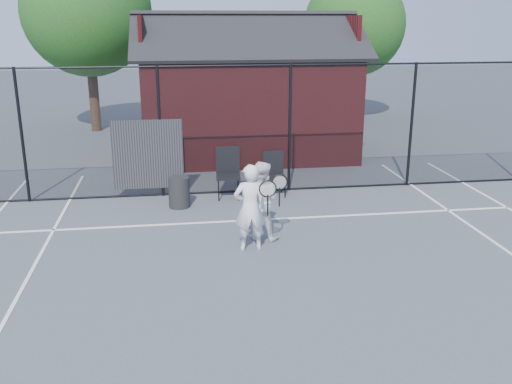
{
  "coord_description": "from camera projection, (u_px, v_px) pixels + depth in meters",
  "views": [
    {
      "loc": [
        -1.7,
        -7.93,
        4.0
      ],
      "look_at": [
        -0.33,
        1.41,
        1.1
      ],
      "focal_mm": 40.0,
      "sensor_mm": 36.0,
      "label": 1
    }
  ],
  "objects": [
    {
      "name": "ground",
      "position": [
        290.0,
        284.0,
        8.91
      ],
      "size": [
        80.0,
        80.0,
        0.0
      ],
      "primitive_type": "plane",
      "color": "#4B5256",
      "rests_on": "ground"
    },
    {
      "name": "court_lines",
      "position": [
        310.0,
        328.0,
        7.66
      ],
      "size": [
        11.02,
        18.0,
        0.01
      ],
      "color": "white",
      "rests_on": "ground"
    },
    {
      "name": "fence",
      "position": [
        234.0,
        133.0,
        13.17
      ],
      "size": [
        22.04,
        3.0,
        3.0
      ],
      "color": "black",
      "rests_on": "ground"
    },
    {
      "name": "clubhouse",
      "position": [
        246.0,
        101.0,
        17.02
      ],
      "size": [
        6.5,
        4.36,
        4.19
      ],
      "color": "maroon",
      "rests_on": "ground"
    },
    {
      "name": "tree_left",
      "position": [
        87.0,
        12.0,
        19.83
      ],
      "size": [
        4.48,
        4.48,
        6.44
      ],
      "color": "#362515",
      "rests_on": "ground"
    },
    {
      "name": "tree_right",
      "position": [
        354.0,
        25.0,
        22.3
      ],
      "size": [
        3.97,
        3.97,
        5.7
      ],
      "color": "#362515",
      "rests_on": "ground"
    },
    {
      "name": "player_front",
      "position": [
        250.0,
        208.0,
        10.03
      ],
      "size": [
        0.72,
        0.53,
        1.58
      ],
      "color": "white",
      "rests_on": "ground"
    },
    {
      "name": "player_back",
      "position": [
        261.0,
        200.0,
        10.57
      ],
      "size": [
        0.89,
        0.81,
        1.49
      ],
      "color": "white",
      "rests_on": "ground"
    },
    {
      "name": "chair_left",
      "position": [
        275.0,
        175.0,
        13.2
      ],
      "size": [
        0.5,
        0.52,
        1.01
      ],
      "primitive_type": "cube",
      "rotation": [
        0.0,
        0.0,
        0.02
      ],
      "color": "black",
      "rests_on": "ground"
    },
    {
      "name": "chair_right",
      "position": [
        228.0,
        174.0,
        13.03
      ],
      "size": [
        0.59,
        0.61,
        1.14
      ],
      "primitive_type": "cube",
      "rotation": [
        0.0,
        0.0,
        -0.07
      ],
      "color": "black",
      "rests_on": "ground"
    },
    {
      "name": "waste_bin",
      "position": [
        179.0,
        192.0,
        12.46
      ],
      "size": [
        0.54,
        0.54,
        0.67
      ],
      "primitive_type": "cylinder",
      "rotation": [
        0.0,
        0.0,
        -0.19
      ],
      "color": "#262626",
      "rests_on": "ground"
    }
  ]
}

